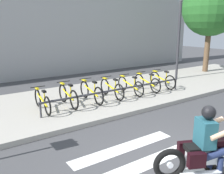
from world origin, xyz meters
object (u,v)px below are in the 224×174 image
object	(u,v)px
bicycle_3	(112,89)
tree_near_rack	(211,8)
motorcycle	(211,154)
rider	(209,137)
street_lamp	(179,30)
bicycle_0	(42,101)
bicycle_2	(91,92)
bike_rack	(120,90)
bicycle_5	(147,83)
bicycle_6	(162,80)
bicycle_1	(68,96)
bicycle_4	(130,85)

from	to	relation	value
bicycle_3	tree_near_rack	xyz separation A→B (m)	(7.68, 1.32, 3.29)
motorcycle	bicycle_3	distance (m)	5.17
rider	street_lamp	world-z (taller)	street_lamp
bicycle_0	motorcycle	bearing A→B (deg)	-73.00
bicycle_2	bike_rack	bearing A→B (deg)	-31.64
bicycle_5	bicycle_6	size ratio (longest dim) A/B	1.05
bicycle_1	bicycle_2	world-z (taller)	bicycle_1
bicycle_6	bicycle_5	bearing A→B (deg)	179.96
motorcycle	bicycle_0	xyz separation A→B (m)	(-1.54, 5.04, 0.03)
bicycle_4	tree_near_rack	distance (m)	7.65
bicycle_2	bicycle_3	world-z (taller)	bicycle_2
motorcycle	bicycle_3	bearing A→B (deg)	77.06
bicycle_3	bicycle_2	bearing A→B (deg)	-179.99
bicycle_4	bike_rack	distance (m)	1.06
street_lamp	tree_near_rack	xyz separation A→B (m)	(2.99, 0.40, 1.21)
bicycle_3	bicycle_6	distance (m)	2.70
bicycle_0	bicycle_1	world-z (taller)	bicycle_1
tree_near_rack	bicycle_0	bearing A→B (deg)	-172.75
bicycle_0	street_lamp	xyz separation A→B (m)	(7.38, 0.92, 2.09)
bicycle_2	tree_near_rack	distance (m)	9.28
rider	bike_rack	size ratio (longest dim) A/B	0.24
bicycle_0	bicycle_3	bearing A→B (deg)	-0.01
bicycle_2	bicycle_0	bearing A→B (deg)	179.98
bicycle_6	street_lamp	world-z (taller)	street_lamp
motorcycle	bicycle_0	bearing A→B (deg)	107.00
rider	street_lamp	bearing A→B (deg)	45.06
street_lamp	bicycle_0	bearing A→B (deg)	-172.89
bicycle_0	bike_rack	world-z (taller)	bicycle_0
tree_near_rack	bicycle_6	bearing A→B (deg)	-165.13
bicycle_4	bicycle_2	bearing A→B (deg)	-179.97
bicycle_3	street_lamp	xyz separation A→B (m)	(4.68, 0.92, 2.08)
bicycle_4	tree_near_rack	bearing A→B (deg)	11.03
bicycle_6	bike_rack	xyz separation A→B (m)	(-2.70, -0.55, 0.08)
bicycle_4	street_lamp	size ratio (longest dim) A/B	0.40
bicycle_3	bicycle_6	bearing A→B (deg)	-0.01
bicycle_5	bicycle_3	bearing A→B (deg)	-179.99
bicycle_3	bicycle_4	bearing A→B (deg)	0.05
rider	bicycle_6	bearing A→B (deg)	51.88
bicycle_3	bicycle_6	xyz separation A→B (m)	(2.70, -0.00, 0.00)
bicycle_0	bicycle_5	size ratio (longest dim) A/B	0.98
bicycle_1	bicycle_2	xyz separation A→B (m)	(0.90, 0.00, -0.00)
bicycle_2	street_lamp	world-z (taller)	street_lamp
rider	bike_rack	world-z (taller)	rider
rider	bicycle_4	world-z (taller)	rider
bicycle_3	bicycle_6	size ratio (longest dim) A/B	1.03
bicycle_0	tree_near_rack	distance (m)	10.97
motorcycle	bicycle_1	size ratio (longest dim) A/B	1.28
bicycle_6	tree_near_rack	xyz separation A→B (m)	(4.98, 1.32, 3.29)
motorcycle	street_lamp	distance (m)	8.61
bicycle_4	street_lamp	xyz separation A→B (m)	(3.78, 0.92, 2.09)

